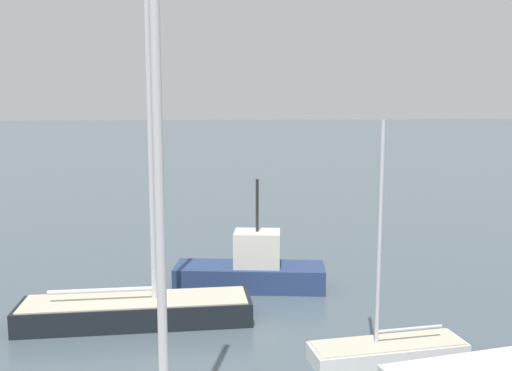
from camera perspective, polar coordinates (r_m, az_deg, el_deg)
The scene contains 3 objects.
sailboat_2 at distance 15.26m, azimuth 13.47°, elevation -16.06°, with size 4.17×1.47×6.21m.
sailboat_3 at distance 17.47m, azimuth -12.25°, elevation -11.99°, with size 6.95×1.75×11.52m.
fishing_boat_0 at distance 20.14m, azimuth -0.46°, elevation -8.68°, with size 5.59×2.57×3.99m.
Camera 1 is at (-2.97, -5.88, 6.49)m, focal length 38.65 mm.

